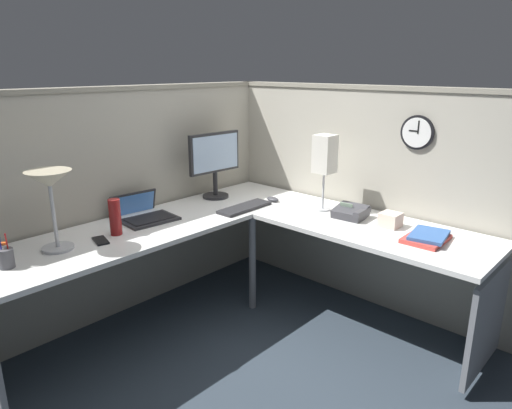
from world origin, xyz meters
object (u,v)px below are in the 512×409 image
keyboard (245,208)px  desk_lamp_paper (325,156)px  computer_mouse (273,199)px  cell_phone (101,241)px  desk_lamp_dome (50,186)px  pen_cup (6,258)px  monitor (215,160)px  book_stack (427,237)px  office_phone (351,213)px  thermos_flask (115,217)px  wall_clock (418,132)px  tissue_box (390,220)px  laptop (142,214)px

keyboard → desk_lamp_paper: bearing=-50.4°
computer_mouse → cell_phone: size_ratio=0.72×
desk_lamp_dome → pen_cup: (-0.28, -0.05, -0.31)m
monitor → book_stack: bearing=-82.7°
computer_mouse → office_phone: 0.64m
monitor → keyboard: bearing=-100.3°
office_phone → book_stack: (-0.07, -0.55, -0.02)m
thermos_flask → wall_clock: wall_clock is taller
computer_mouse → pen_cup: pen_cup is taller
computer_mouse → wall_clock: wall_clock is taller
keyboard → thermos_flask: thermos_flask is taller
pen_cup → wall_clock: wall_clock is taller
monitor → computer_mouse: 0.53m
office_phone → book_stack: size_ratio=0.72×
desk_lamp_dome → office_phone: desk_lamp_dome is taller
computer_mouse → wall_clock: size_ratio=0.47×
pen_cup → book_stack: bearing=-37.9°
keyboard → thermos_flask: 0.92m
desk_lamp_dome → tissue_box: 2.01m
pen_cup → thermos_flask: size_ratio=0.82×
monitor → keyboard: monitor is taller
laptop → cell_phone: (-0.42, -0.20, -0.02)m
laptop → desk_lamp_dome: 0.73m
desk_lamp_dome → tissue_box: desk_lamp_dome is taller
tissue_box → wall_clock: size_ratio=0.55×
tissue_box → laptop: bearing=126.1°
pen_cup → tissue_box: 2.19m
keyboard → office_phone: size_ratio=1.96×
monitor → computer_mouse: (0.21, -0.40, -0.28)m
keyboard → desk_lamp_dome: size_ratio=0.97×
computer_mouse → laptop: bearing=155.8°
desk_lamp_paper → wall_clock: 0.61m
monitor → book_stack: 1.62m
thermos_flask → tissue_box: bearing=-42.6°
desk_lamp_dome → pen_cup: bearing=-169.8°
computer_mouse → tissue_box: bearing=-85.4°
tissue_box → desk_lamp_dome: bearing=143.6°
monitor → office_phone: 1.10m
pen_cup → desk_lamp_paper: size_ratio=0.34×
desk_lamp_paper → wall_clock: size_ratio=2.41×
desk_lamp_dome → laptop: bearing=11.7°
monitor → tissue_box: (0.29, -1.31, -0.25)m
laptop → tissue_box: size_ratio=3.41×
monitor → wall_clock: bearing=-67.0°
desk_lamp_paper → monitor: bearing=110.0°
cell_phone → office_phone: bearing=-16.6°
cell_phone → pen_cup: bearing=-166.5°
computer_mouse → book_stack: book_stack is taller
desk_lamp_paper → computer_mouse: bearing=101.2°
thermos_flask → wall_clock: size_ratio=1.00×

